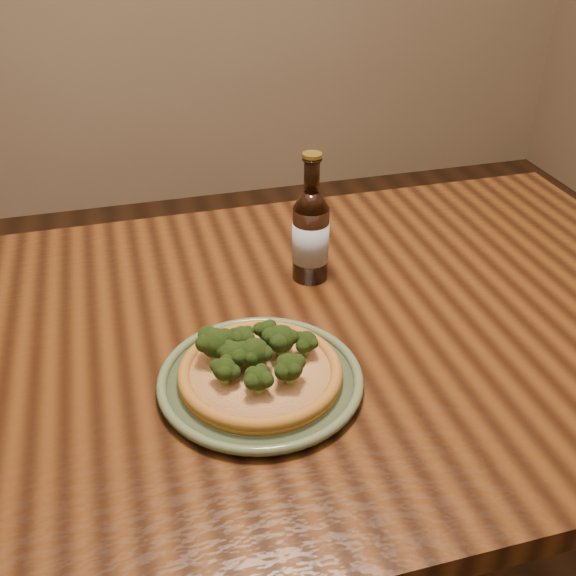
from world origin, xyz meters
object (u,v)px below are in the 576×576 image
object	(u,v)px
table	(248,381)
pizza	(259,368)
beer_bottle	(311,234)
plate	(260,380)

from	to	relation	value
table	pizza	world-z (taller)	pizza
table	pizza	distance (m)	0.17
pizza	beer_bottle	xyz separation A→B (m)	(0.15, 0.26, 0.06)
table	beer_bottle	world-z (taller)	beer_bottle
table	plate	distance (m)	0.16
plate	pizza	distance (m)	0.02
pizza	plate	bearing A→B (deg)	-62.19
table	plate	xyz separation A→B (m)	(-0.01, -0.12, 0.10)
beer_bottle	pizza	bearing A→B (deg)	-118.71
table	beer_bottle	distance (m)	0.27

